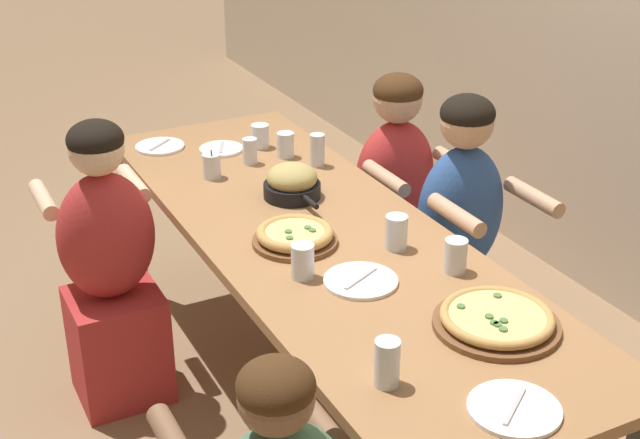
{
  "coord_description": "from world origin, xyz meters",
  "views": [
    {
      "loc": [
        2.45,
        -1.25,
        2.16
      ],
      "look_at": [
        0.0,
        0.0,
        0.84
      ],
      "focal_mm": 50.0,
      "sensor_mm": 36.0,
      "label": 1
    }
  ],
  "objects_px": {
    "drinking_glass_f": "(317,150)",
    "drinking_glass_g": "(455,258)",
    "drinking_glass_d": "(303,263)",
    "diner_far_center": "(458,252)",
    "empty_plate_b": "(361,281)",
    "cocktail_glass_blue": "(212,167)",
    "pizza_board_main": "(497,320)",
    "skillet_bowl": "(292,183)",
    "drinking_glass_c": "(387,366)",
    "empty_plate_d": "(514,409)",
    "drinking_glass_a": "(286,146)",
    "pizza_board_second": "(295,236)",
    "diner_near_midleft": "(111,277)",
    "diner_far_midleft": "(394,210)",
    "empty_plate_c": "(160,146)",
    "drinking_glass_b": "(250,152)",
    "empty_plate_a": "(221,149)",
    "drinking_glass_e": "(260,137)",
    "drinking_glass_h": "(396,234)"
  },
  "relations": [
    {
      "from": "drinking_glass_b",
      "to": "diner_far_center",
      "type": "height_order",
      "value": "diner_far_center"
    },
    {
      "from": "drinking_glass_f",
      "to": "drinking_glass_g",
      "type": "bearing_deg",
      "value": -0.88
    },
    {
      "from": "skillet_bowl",
      "to": "empty_plate_b",
      "type": "xyz_separation_m",
      "value": [
        0.68,
        -0.09,
        -0.05
      ]
    },
    {
      "from": "empty_plate_b",
      "to": "cocktail_glass_blue",
      "type": "distance_m",
      "value": 1.0
    },
    {
      "from": "pizza_board_second",
      "to": "drinking_glass_d",
      "type": "xyz_separation_m",
      "value": [
        0.22,
        -0.08,
        0.02
      ]
    },
    {
      "from": "skillet_bowl",
      "to": "diner_far_midleft",
      "type": "xyz_separation_m",
      "value": [
        -0.21,
        0.58,
        -0.32
      ]
    },
    {
      "from": "drinking_glass_b",
      "to": "drinking_glass_f",
      "type": "bearing_deg",
      "value": 58.41
    },
    {
      "from": "cocktail_glass_blue",
      "to": "drinking_glass_f",
      "type": "xyz_separation_m",
      "value": [
        0.07,
        0.43,
        0.02
      ]
    },
    {
      "from": "empty_plate_b",
      "to": "drinking_glass_c",
      "type": "distance_m",
      "value": 0.53
    },
    {
      "from": "pizza_board_main",
      "to": "drinking_glass_f",
      "type": "bearing_deg",
      "value": 175.67
    },
    {
      "from": "pizza_board_second",
      "to": "drinking_glass_e",
      "type": "bearing_deg",
      "value": 163.66
    },
    {
      "from": "empty_plate_c",
      "to": "pizza_board_second",
      "type": "bearing_deg",
      "value": 6.73
    },
    {
      "from": "pizza_board_main",
      "to": "drinking_glass_d",
      "type": "bearing_deg",
      "value": -144.75
    },
    {
      "from": "drinking_glass_h",
      "to": "diner_far_midleft",
      "type": "height_order",
      "value": "diner_far_midleft"
    },
    {
      "from": "drinking_glass_e",
      "to": "skillet_bowl",
      "type": "bearing_deg",
      "value": -10.87
    },
    {
      "from": "cocktail_glass_blue",
      "to": "pizza_board_second",
      "type": "bearing_deg",
      "value": 3.74
    },
    {
      "from": "pizza_board_second",
      "to": "diner_near_midleft",
      "type": "height_order",
      "value": "diner_near_midleft"
    },
    {
      "from": "drinking_glass_c",
      "to": "diner_far_center",
      "type": "distance_m",
      "value": 1.29
    },
    {
      "from": "skillet_bowl",
      "to": "drinking_glass_c",
      "type": "height_order",
      "value": "same"
    },
    {
      "from": "drinking_glass_d",
      "to": "drinking_glass_f",
      "type": "distance_m",
      "value": 0.93
    },
    {
      "from": "pizza_board_second",
      "to": "drinking_glass_d",
      "type": "relative_size",
      "value": 2.56
    },
    {
      "from": "pizza_board_main",
      "to": "drinking_glass_b",
      "type": "xyz_separation_m",
      "value": [
        -1.47,
        -0.13,
        0.02
      ]
    },
    {
      "from": "drinking_glass_b",
      "to": "empty_plate_a",
      "type": "bearing_deg",
      "value": -164.36
    },
    {
      "from": "empty_plate_c",
      "to": "drinking_glass_c",
      "type": "height_order",
      "value": "drinking_glass_c"
    },
    {
      "from": "diner_far_midleft",
      "to": "drinking_glass_e",
      "type": "bearing_deg",
      "value": -34.51
    },
    {
      "from": "drinking_glass_a",
      "to": "drinking_glass_b",
      "type": "bearing_deg",
      "value": -89.64
    },
    {
      "from": "diner_far_center",
      "to": "empty_plate_b",
      "type": "bearing_deg",
      "value": 31.46
    },
    {
      "from": "diner_far_midleft",
      "to": "skillet_bowl",
      "type": "bearing_deg",
      "value": 19.45
    },
    {
      "from": "diner_far_midleft",
      "to": "cocktail_glass_blue",
      "type": "bearing_deg",
      "value": -7.86
    },
    {
      "from": "empty_plate_c",
      "to": "drinking_glass_b",
      "type": "relative_size",
      "value": 1.95
    },
    {
      "from": "skillet_bowl",
      "to": "empty_plate_a",
      "type": "height_order",
      "value": "skillet_bowl"
    },
    {
      "from": "drinking_glass_d",
      "to": "empty_plate_c",
      "type": "bearing_deg",
      "value": -177.82
    },
    {
      "from": "drinking_glass_a",
      "to": "drinking_glass_b",
      "type": "xyz_separation_m",
      "value": [
        0.0,
        -0.16,
        0.0
      ]
    },
    {
      "from": "drinking_glass_f",
      "to": "empty_plate_b",
      "type": "bearing_deg",
      "value": -18.92
    },
    {
      "from": "drinking_glass_a",
      "to": "pizza_board_main",
      "type": "bearing_deg",
      "value": -1.02
    },
    {
      "from": "skillet_bowl",
      "to": "empty_plate_c",
      "type": "height_order",
      "value": "skillet_bowl"
    },
    {
      "from": "cocktail_glass_blue",
      "to": "pizza_board_main",
      "type": "bearing_deg",
      "value": 13.19
    },
    {
      "from": "empty_plate_c",
      "to": "drinking_glass_e",
      "type": "xyz_separation_m",
      "value": [
        0.19,
        0.39,
        0.04
      ]
    },
    {
      "from": "pizza_board_second",
      "to": "drinking_glass_e",
      "type": "xyz_separation_m",
      "value": [
        -0.89,
        0.26,
        0.02
      ]
    },
    {
      "from": "empty_plate_d",
      "to": "diner_near_midleft",
      "type": "relative_size",
      "value": 0.2
    },
    {
      "from": "empty_plate_a",
      "to": "skillet_bowl",
      "type": "bearing_deg",
      "value": 6.16
    },
    {
      "from": "empty_plate_d",
      "to": "drinking_glass_a",
      "type": "xyz_separation_m",
      "value": [
        -1.79,
        0.22,
        0.04
      ]
    },
    {
      "from": "empty_plate_b",
      "to": "drinking_glass_b",
      "type": "bearing_deg",
      "value": 175.63
    },
    {
      "from": "drinking_glass_b",
      "to": "cocktail_glass_blue",
      "type": "bearing_deg",
      "value": -70.08
    },
    {
      "from": "empty_plate_d",
      "to": "drinking_glass_c",
      "type": "height_order",
      "value": "drinking_glass_c"
    },
    {
      "from": "drinking_glass_c",
      "to": "drinking_glass_a",
      "type": "bearing_deg",
      "value": 164.15
    },
    {
      "from": "drinking_glass_f",
      "to": "diner_near_midleft",
      "type": "xyz_separation_m",
      "value": [
        0.06,
        -0.9,
        -0.33
      ]
    },
    {
      "from": "drinking_glass_c",
      "to": "skillet_bowl",
      "type": "bearing_deg",
      "value": 166.11
    },
    {
      "from": "empty_plate_b",
      "to": "drinking_glass_f",
      "type": "bearing_deg",
      "value": 161.08
    },
    {
      "from": "empty_plate_a",
      "to": "empty_plate_c",
      "type": "relative_size",
      "value": 0.89
    }
  ]
}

